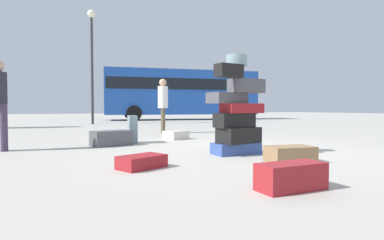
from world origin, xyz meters
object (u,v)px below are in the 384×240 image
at_px(suitcase_tower, 237,114).
at_px(person_bearded_onlooker, 163,101).
at_px(suitcase_charcoal_foreground_near, 111,138).
at_px(suitcase_maroon_left_side, 291,176).
at_px(suitcase_slate_white_trunk, 132,129).
at_px(suitcase_brown_behind_tower, 290,154).
at_px(lamp_post, 92,48).
at_px(suitcase_maroon_right_side, 142,162).
at_px(parked_bus, 181,92).
at_px(suitcase_cream_foreground_far, 176,135).

distance_m(suitcase_tower, person_bearded_onlooker, 4.68).
xyz_separation_m(suitcase_charcoal_foreground_near, suitcase_maroon_left_side, (0.75, -4.28, -0.03)).
height_order(suitcase_charcoal_foreground_near, person_bearded_onlooker, person_bearded_onlooker).
bearing_deg(suitcase_tower, suitcase_slate_white_trunk, 113.94).
height_order(suitcase_brown_behind_tower, lamp_post, lamp_post).
relative_size(suitcase_brown_behind_tower, suitcase_maroon_right_side, 1.11).
xyz_separation_m(suitcase_maroon_right_side, person_bearded_onlooker, (2.25, 5.14, 0.89)).
xyz_separation_m(suitcase_maroon_right_side, lamp_post, (1.23, 11.68, 3.45)).
xyz_separation_m(suitcase_brown_behind_tower, suitcase_maroon_left_side, (-1.09, -1.18, 0.01)).
distance_m(suitcase_slate_white_trunk, suitcase_maroon_right_side, 3.01).
bearing_deg(person_bearded_onlooker, suitcase_maroon_right_side, -6.18).
relative_size(suitcase_maroon_left_side, parked_bus, 0.07).
height_order(suitcase_tower, suitcase_charcoal_foreground_near, suitcase_tower).
height_order(suitcase_tower, suitcase_maroon_right_side, suitcase_tower).
xyz_separation_m(suitcase_maroon_left_side, lamp_post, (0.30, 13.33, 3.41)).
bearing_deg(suitcase_charcoal_foreground_near, suitcase_tower, -65.22).
bearing_deg(parked_bus, suitcase_tower, -100.19).
xyz_separation_m(person_bearded_onlooker, lamp_post, (-1.02, 6.54, 2.56)).
relative_size(suitcase_brown_behind_tower, parked_bus, 0.06).
relative_size(suitcase_maroon_right_side, parked_bus, 0.06).
distance_m(person_bearded_onlooker, lamp_post, 7.09).
distance_m(suitcase_cream_foreground_far, lamp_post, 9.07).
relative_size(suitcase_tower, suitcase_maroon_right_side, 2.79).
bearing_deg(suitcase_maroon_right_side, parked_bus, 42.94).
relative_size(suitcase_charcoal_foreground_near, suitcase_maroon_right_side, 1.32).
relative_size(suitcase_maroon_right_side, lamp_post, 0.11).
relative_size(suitcase_tower, person_bearded_onlooker, 0.99).
bearing_deg(suitcase_charcoal_foreground_near, parked_bus, 48.11).
height_order(parked_bus, lamp_post, lamp_post).
height_order(suitcase_brown_behind_tower, suitcase_charcoal_foreground_near, suitcase_charcoal_foreground_near).
xyz_separation_m(suitcase_tower, suitcase_charcoal_foreground_near, (-1.60, 2.12, -0.51)).
bearing_deg(person_bearded_onlooker, suitcase_charcoal_foreground_near, -22.00).
height_order(suitcase_tower, suitcase_slate_white_trunk, suitcase_tower).
bearing_deg(suitcase_slate_white_trunk, lamp_post, 95.30).
height_order(suitcase_slate_white_trunk, person_bearded_onlooker, person_bearded_onlooker).
xyz_separation_m(suitcase_cream_foreground_far, parked_bus, (5.55, 12.02, 1.73)).
relative_size(suitcase_brown_behind_tower, suitcase_charcoal_foreground_near, 0.84).
bearing_deg(suitcase_tower, lamp_post, 92.77).
bearing_deg(lamp_post, suitcase_maroon_right_side, -96.02).
bearing_deg(suitcase_maroon_left_side, suitcase_cream_foreground_far, 79.93).
height_order(suitcase_maroon_left_side, lamp_post, lamp_post).
bearing_deg(suitcase_slate_white_trunk, suitcase_cream_foreground_far, 26.67).
height_order(suitcase_charcoal_foreground_near, parked_bus, parked_bus).
distance_m(suitcase_brown_behind_tower, suitcase_cream_foreground_far, 3.78).
bearing_deg(suitcase_brown_behind_tower, suitcase_tower, 113.10).
bearing_deg(parked_bus, person_bearded_onlooker, -106.25).
bearing_deg(person_bearded_onlooker, lamp_post, -153.60).
distance_m(suitcase_tower, suitcase_maroon_right_side, 1.93).
height_order(suitcase_maroon_right_side, person_bearded_onlooker, person_bearded_onlooker).
distance_m(suitcase_tower, suitcase_slate_white_trunk, 2.68).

